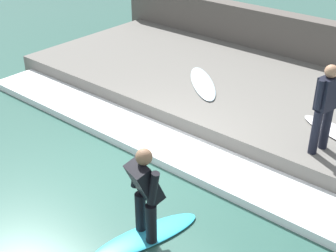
# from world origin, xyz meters

# --- Properties ---
(ground_plane) EXTENTS (28.00, 28.00, 0.00)m
(ground_plane) POSITION_xyz_m (0.00, 0.00, 0.00)
(ground_plane) COLOR #2D564C
(concrete_ledge) EXTENTS (4.40, 11.27, 0.44)m
(concrete_ledge) POSITION_xyz_m (3.39, 0.00, 0.22)
(concrete_ledge) COLOR #66635E
(concrete_ledge) RESTS_ON ground_plane
(back_wall) EXTENTS (0.50, 11.84, 1.49)m
(back_wall) POSITION_xyz_m (5.84, 0.00, 0.74)
(back_wall) COLOR #544F49
(back_wall) RESTS_ON ground_plane
(wave_foam_crest) EXTENTS (1.10, 10.71, 0.16)m
(wave_foam_crest) POSITION_xyz_m (0.64, 0.00, 0.08)
(wave_foam_crest) COLOR white
(wave_foam_crest) RESTS_ON ground_plane
(surfboard_riding) EXTENTS (1.82, 0.97, 0.06)m
(surfboard_riding) POSITION_xyz_m (-1.42, -1.13, 0.03)
(surfboard_riding) COLOR #2DADD1
(surfboard_riding) RESTS_ON ground_plane
(surfer_riding) EXTENTS (0.56, 0.65, 1.48)m
(surfer_riding) POSITION_xyz_m (-1.42, -1.13, 0.88)
(surfer_riding) COLOR black
(surfer_riding) RESTS_ON surfboard_riding
(surfer_waiting_near) EXTENTS (0.53, 0.30, 1.60)m
(surfer_waiting_near) POSITION_xyz_m (1.81, -2.27, 1.35)
(surfer_waiting_near) COLOR black
(surfer_waiting_near) RESTS_ON concrete_ledge
(surfboard_spare) EXTENTS (1.67, 1.70, 0.06)m
(surfboard_spare) POSITION_xyz_m (2.78, 0.95, 0.47)
(surfboard_spare) COLOR silver
(surfboard_spare) RESTS_ON concrete_ledge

